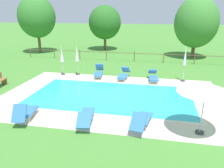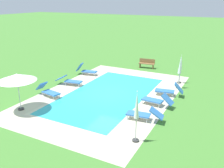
{
  "view_description": "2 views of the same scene",
  "coord_description": "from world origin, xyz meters",
  "px_view_note": "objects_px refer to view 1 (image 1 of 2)",
  "views": [
    {
      "loc": [
        2.55,
        -12.24,
        4.89
      ],
      "look_at": [
        -0.01,
        0.5,
        0.6
      ],
      "focal_mm": 35.43,
      "sensor_mm": 36.0,
      "label": 1
    },
    {
      "loc": [
        13.95,
        7.54,
        6.36
      ],
      "look_at": [
        0.76,
        0.74,
        1.13
      ],
      "focal_mm": 39.2,
      "sensor_mm": 36.0,
      "label": 2
    }
  ],
  "objects_px": {
    "sun_lounger_north_end": "(26,112)",
    "tree_centre": "(105,22)",
    "sun_lounger_north_mid": "(86,116)",
    "patio_umbrella_closed_row_east": "(62,56)",
    "patio_umbrella_open_foreground": "(206,88)",
    "tree_far_west": "(37,17)",
    "sun_lounger_north_far": "(99,72)",
    "sun_lounger_south_mid": "(142,119)",
    "sun_lounger_south_near_corner": "(153,76)",
    "tree_west_mid": "(196,23)",
    "sun_lounger_north_near_steps": "(124,74)",
    "patio_umbrella_closed_row_west": "(185,59)",
    "patio_umbrella_closed_row_mid_west": "(77,56)"
  },
  "relations": [
    {
      "from": "patio_umbrella_open_foreground",
      "to": "sun_lounger_south_mid",
      "type": "bearing_deg",
      "value": 179.44
    },
    {
      "from": "sun_lounger_south_near_corner",
      "to": "patio_umbrella_closed_row_east",
      "type": "xyz_separation_m",
      "value": [
        -7.21,
        0.34,
        1.13
      ]
    },
    {
      "from": "sun_lounger_south_mid",
      "to": "sun_lounger_south_near_corner",
      "type": "bearing_deg",
      "value": 87.31
    },
    {
      "from": "sun_lounger_north_end",
      "to": "tree_centre",
      "type": "height_order",
      "value": "tree_centre"
    },
    {
      "from": "sun_lounger_south_near_corner",
      "to": "patio_umbrella_closed_row_mid_west",
      "type": "relative_size",
      "value": 0.88
    },
    {
      "from": "sun_lounger_north_near_steps",
      "to": "sun_lounger_south_mid",
      "type": "bearing_deg",
      "value": -75.18
    },
    {
      "from": "sun_lounger_south_mid",
      "to": "patio_umbrella_open_foreground",
      "type": "xyz_separation_m",
      "value": [
        2.43,
        -0.02,
        1.65
      ]
    },
    {
      "from": "sun_lounger_north_near_steps",
      "to": "patio_umbrella_closed_row_west",
      "type": "xyz_separation_m",
      "value": [
        4.34,
        0.36,
        1.26
      ]
    },
    {
      "from": "sun_lounger_north_near_steps",
      "to": "sun_lounger_south_mid",
      "type": "xyz_separation_m",
      "value": [
        1.87,
        -7.06,
        0.01
      ]
    },
    {
      "from": "patio_umbrella_closed_row_east",
      "to": "tree_far_west",
      "type": "distance_m",
      "value": 11.62
    },
    {
      "from": "sun_lounger_south_near_corner",
      "to": "tree_west_mid",
      "type": "height_order",
      "value": "tree_west_mid"
    },
    {
      "from": "sun_lounger_north_end",
      "to": "patio_umbrella_closed_row_east",
      "type": "height_order",
      "value": "patio_umbrella_closed_row_east"
    },
    {
      "from": "sun_lounger_north_mid",
      "to": "patio_umbrella_closed_row_east",
      "type": "distance_m",
      "value": 8.68
    },
    {
      "from": "sun_lounger_north_end",
      "to": "tree_centre",
      "type": "bearing_deg",
      "value": 92.49
    },
    {
      "from": "sun_lounger_north_end",
      "to": "tree_west_mid",
      "type": "bearing_deg",
      "value": 60.15
    },
    {
      "from": "sun_lounger_north_end",
      "to": "tree_west_mid",
      "type": "height_order",
      "value": "tree_west_mid"
    },
    {
      "from": "patio_umbrella_open_foreground",
      "to": "patio_umbrella_closed_row_east",
      "type": "height_order",
      "value": "patio_umbrella_open_foreground"
    },
    {
      "from": "tree_far_west",
      "to": "patio_umbrella_closed_row_east",
      "type": "bearing_deg",
      "value": -52.49
    },
    {
      "from": "sun_lounger_north_mid",
      "to": "sun_lounger_south_mid",
      "type": "distance_m",
      "value": 2.53
    },
    {
      "from": "patio_umbrella_closed_row_mid_west",
      "to": "tree_far_west",
      "type": "xyz_separation_m",
      "value": [
        -8.07,
        8.77,
        2.7
      ]
    },
    {
      "from": "sun_lounger_north_far",
      "to": "tree_centre",
      "type": "distance_m",
      "value": 13.13
    },
    {
      "from": "tree_far_west",
      "to": "tree_west_mid",
      "type": "bearing_deg",
      "value": 1.04
    },
    {
      "from": "patio_umbrella_closed_row_west",
      "to": "patio_umbrella_open_foreground",
      "type": "bearing_deg",
      "value": -90.33
    },
    {
      "from": "sun_lounger_north_near_steps",
      "to": "patio_umbrella_closed_row_mid_west",
      "type": "xyz_separation_m",
      "value": [
        -3.81,
        0.47,
        1.17
      ]
    },
    {
      "from": "sun_lounger_north_near_steps",
      "to": "sun_lounger_north_end",
      "type": "xyz_separation_m",
      "value": [
        -3.52,
        -7.45,
        0.02
      ]
    },
    {
      "from": "sun_lounger_north_end",
      "to": "sun_lounger_south_mid",
      "type": "height_order",
      "value": "sun_lounger_north_end"
    },
    {
      "from": "sun_lounger_north_far",
      "to": "sun_lounger_north_mid",
      "type": "bearing_deg",
      "value": -79.72
    },
    {
      "from": "patio_umbrella_closed_row_mid_west",
      "to": "sun_lounger_north_near_steps",
      "type": "bearing_deg",
      "value": -7.09
    },
    {
      "from": "sun_lounger_north_far",
      "to": "patio_umbrella_closed_row_mid_west",
      "type": "relative_size",
      "value": 0.83
    },
    {
      "from": "sun_lounger_south_near_corner",
      "to": "sun_lounger_north_near_steps",
      "type": "bearing_deg",
      "value": 178.67
    },
    {
      "from": "patio_umbrella_closed_row_west",
      "to": "tree_west_mid",
      "type": "height_order",
      "value": "tree_west_mid"
    },
    {
      "from": "patio_umbrella_closed_row_west",
      "to": "patio_umbrella_closed_row_east",
      "type": "relative_size",
      "value": 1.11
    },
    {
      "from": "patio_umbrella_closed_row_mid_west",
      "to": "tree_west_mid",
      "type": "height_order",
      "value": "tree_west_mid"
    },
    {
      "from": "sun_lounger_north_near_steps",
      "to": "patio_umbrella_closed_row_mid_west",
      "type": "distance_m",
      "value": 4.02
    },
    {
      "from": "sun_lounger_north_mid",
      "to": "sun_lounger_north_near_steps",
      "type": "bearing_deg",
      "value": 84.74
    },
    {
      "from": "sun_lounger_north_near_steps",
      "to": "sun_lounger_north_far",
      "type": "xyz_separation_m",
      "value": [
        -1.99,
        0.22,
        0.01
      ]
    },
    {
      "from": "sun_lounger_south_mid",
      "to": "patio_umbrella_closed_row_east",
      "type": "xyz_separation_m",
      "value": [
        -6.88,
        7.35,
        1.12
      ]
    },
    {
      "from": "sun_lounger_south_mid",
      "to": "tree_centre",
      "type": "xyz_separation_m",
      "value": [
        -6.26,
        19.81,
        3.14
      ]
    },
    {
      "from": "sun_lounger_north_far",
      "to": "sun_lounger_north_near_steps",
      "type": "bearing_deg",
      "value": -6.44
    },
    {
      "from": "patio_umbrella_open_foreground",
      "to": "tree_far_west",
      "type": "bearing_deg",
      "value": 134.74
    },
    {
      "from": "patio_umbrella_closed_row_west",
      "to": "tree_centre",
      "type": "distance_m",
      "value": 15.28
    },
    {
      "from": "patio_umbrella_closed_row_east",
      "to": "tree_west_mid",
      "type": "relative_size",
      "value": 0.36
    },
    {
      "from": "sun_lounger_north_mid",
      "to": "sun_lounger_south_near_corner",
      "type": "relative_size",
      "value": 1.03
    },
    {
      "from": "sun_lounger_north_near_steps",
      "to": "patio_umbrella_open_foreground",
      "type": "relative_size",
      "value": 0.88
    },
    {
      "from": "sun_lounger_north_near_steps",
      "to": "tree_west_mid",
      "type": "relative_size",
      "value": 0.32
    },
    {
      "from": "sun_lounger_north_end",
      "to": "patio_umbrella_closed_row_west",
      "type": "xyz_separation_m",
      "value": [
        7.86,
        7.81,
        1.23
      ]
    },
    {
      "from": "sun_lounger_south_mid",
      "to": "sun_lounger_north_mid",
      "type": "bearing_deg",
      "value": -178.44
    },
    {
      "from": "sun_lounger_north_end",
      "to": "tree_far_west",
      "type": "relative_size",
      "value": 0.28
    },
    {
      "from": "patio_umbrella_closed_row_mid_west",
      "to": "patio_umbrella_closed_row_east",
      "type": "height_order",
      "value": "patio_umbrella_closed_row_mid_west"
    },
    {
      "from": "patio_umbrella_open_foreground",
      "to": "patio_umbrella_closed_row_mid_west",
      "type": "bearing_deg",
      "value": 137.02
    }
  ]
}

